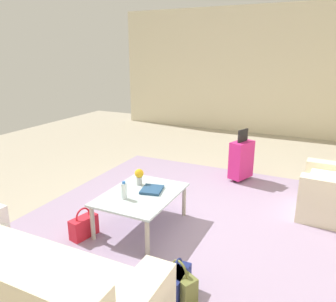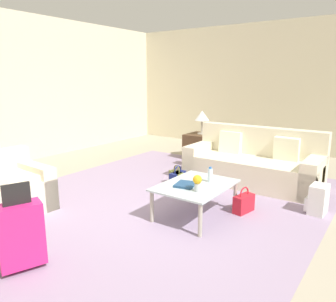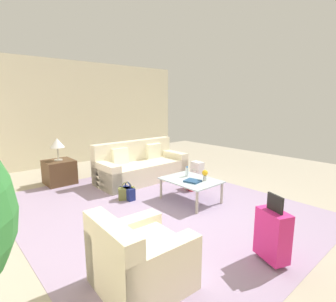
{
  "view_description": "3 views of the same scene",
  "coord_description": "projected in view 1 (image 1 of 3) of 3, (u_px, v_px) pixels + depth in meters",
  "views": [
    {
      "loc": [
        3.42,
        1.3,
        2.01
      ],
      "look_at": [
        -0.13,
        -0.41,
        0.82
      ],
      "focal_mm": 35.0,
      "sensor_mm": 36.0,
      "label": 1
    },
    {
      "loc": [
        -3.09,
        -2.53,
        1.77
      ],
      "look_at": [
        0.37,
        -0.09,
        0.83
      ],
      "focal_mm": 35.0,
      "sensor_mm": 36.0,
      "label": 2
    },
    {
      "loc": [
        -2.91,
        3.03,
        1.92
      ],
      "look_at": [
        0.44,
        0.05,
        1.05
      ],
      "focal_mm": 28.0,
      "sensor_mm": 36.0,
      "label": 3
    }
  ],
  "objects": [
    {
      "name": "area_rug",
      "position": [
        190.0,
        249.0,
        3.47
      ],
      "size": [
        5.2,
        4.4,
        0.01
      ],
      "primitive_type": "cube",
      "color": "#9984A3",
      "rests_on": "ground"
    },
    {
      "name": "handbag_red",
      "position": [
        84.0,
        226.0,
        3.68
      ],
      "size": [
        0.34,
        0.2,
        0.36
      ],
      "color": "red",
      "rests_on": "ground"
    },
    {
      "name": "ground_plane",
      "position": [
        193.0,
        220.0,
        4.08
      ],
      "size": [
        12.0,
        12.0,
        0.0
      ],
      "primitive_type": "plane",
      "color": "#A89E89"
    },
    {
      "name": "coffee_table_book",
      "position": [
        152.0,
        190.0,
        3.88
      ],
      "size": [
        0.31,
        0.29,
        0.03
      ],
      "primitive_type": "cube",
      "rotation": [
        0.0,
        0.0,
        0.21
      ],
      "color": "navy",
      "rests_on": "coffee_table"
    },
    {
      "name": "coffee_table",
      "position": [
        141.0,
        197.0,
        3.83
      ],
      "size": [
        1.06,
        0.79,
        0.43
      ],
      "color": "silver",
      "rests_on": "ground"
    },
    {
      "name": "handbag_navy",
      "position": [
        177.0,
        283.0,
        2.78
      ],
      "size": [
        0.32,
        0.15,
        0.36
      ],
      "color": "navy",
      "rests_on": "ground"
    },
    {
      "name": "water_bottle",
      "position": [
        124.0,
        191.0,
        3.66
      ],
      "size": [
        0.06,
        0.06,
        0.2
      ],
      "color": "silver",
      "rests_on": "coffee_table"
    },
    {
      "name": "handbag_olive",
      "position": [
        180.0,
        284.0,
        2.77
      ],
      "size": [
        0.27,
        0.35,
        0.36
      ],
      "color": "olive",
      "rests_on": "ground"
    },
    {
      "name": "couch",
      "position": [
        2.0,
        300.0,
        2.34
      ],
      "size": [
        0.94,
        2.21,
        0.94
      ],
      "color": "beige",
      "rests_on": "ground"
    },
    {
      "name": "wall_left",
      "position": [
        270.0,
        72.0,
        7.99
      ],
      "size": [
        0.12,
        8.0,
        3.1
      ],
      "primitive_type": "cube",
      "color": "beige",
      "rests_on": "ground"
    },
    {
      "name": "suitcase_magenta",
      "position": [
        241.0,
        159.0,
        5.27
      ],
      "size": [
        0.45,
        0.35,
        0.85
      ],
      "color": "#D12375",
      "rests_on": "ground"
    },
    {
      "name": "flower_vase",
      "position": [
        139.0,
        175.0,
        4.03
      ],
      "size": [
        0.11,
        0.11,
        0.21
      ],
      "color": "#B2B7BC",
      "rests_on": "coffee_table"
    }
  ]
}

